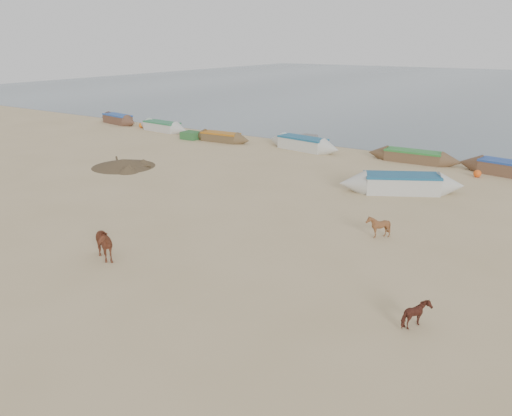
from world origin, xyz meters
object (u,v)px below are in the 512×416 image
at_px(calf_front, 378,226).
at_px(near_canoe, 401,184).
at_px(calf_right, 417,315).
at_px(cow_adult, 101,243).

relative_size(calf_front, near_canoe, 0.15).
relative_size(calf_right, near_canoe, 0.12).
xyz_separation_m(calf_front, calf_right, (3.34, -5.92, -0.08)).
bearing_deg(calf_front, calf_right, 26.45).
height_order(calf_front, near_canoe, near_canoe).
bearing_deg(near_canoe, calf_right, -99.14).
bearing_deg(cow_adult, calf_front, -25.34).
xyz_separation_m(cow_adult, calf_front, (7.71, 7.72, -0.18)).
distance_m(calf_front, near_canoe, 6.90).
bearing_deg(calf_right, cow_adult, 98.72).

